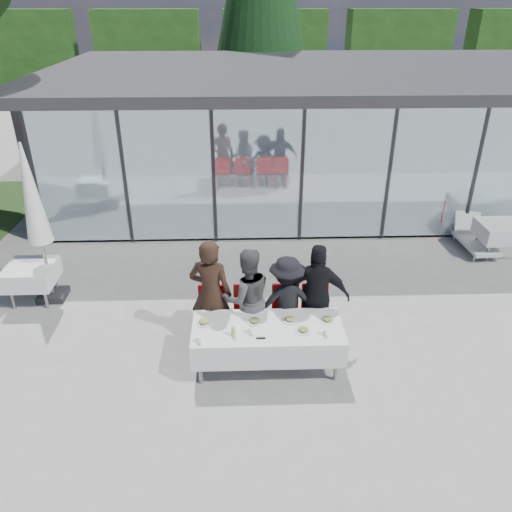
{
  "coord_description": "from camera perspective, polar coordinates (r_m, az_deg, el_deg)",
  "views": [
    {
      "loc": [
        -0.34,
        -6.52,
        5.13
      ],
      "look_at": [
        -0.08,
        1.2,
        1.09
      ],
      "focal_mm": 35.0,
      "sensor_mm": 36.0,
      "label": 1
    }
  ],
  "objects": [
    {
      "name": "plate_c",
      "position": [
        7.63,
        3.95,
        -7.22
      ],
      "size": [
        0.23,
        0.23,
        0.07
      ],
      "color": "silver",
      "rests_on": "dining_table"
    },
    {
      "name": "lounger",
      "position": [
        12.39,
        23.57,
        2.04
      ],
      "size": [
        0.65,
        1.35,
        0.72
      ],
      "color": "silver",
      "rests_on": "ground"
    },
    {
      "name": "diner_chair_a",
      "position": [
        8.25,
        -5.03,
        -6.33
      ],
      "size": [
        0.44,
        0.44,
        0.97
      ],
      "color": "red",
      "rests_on": "ground"
    },
    {
      "name": "diner_chair_c",
      "position": [
        8.27,
        3.38,
        -6.18
      ],
      "size": [
        0.44,
        0.44,
        0.97
      ],
      "color": "red",
      "rests_on": "ground"
    },
    {
      "name": "plate_extra",
      "position": [
        7.43,
        5.42,
        -8.42
      ],
      "size": [
        0.23,
        0.23,
        0.07
      ],
      "color": "silver",
      "rests_on": "dining_table"
    },
    {
      "name": "spare_table_right",
      "position": [
        12.13,
        26.02,
        2.54
      ],
      "size": [
        0.86,
        0.86,
        0.74
      ],
      "color": "silver",
      "rests_on": "ground"
    },
    {
      "name": "diner_chair_d",
      "position": [
        8.32,
        6.76,
        -6.09
      ],
      "size": [
        0.44,
        0.44,
        0.97
      ],
      "color": "red",
      "rests_on": "ground"
    },
    {
      "name": "market_umbrella",
      "position": [
        9.52,
        -24.12,
        5.48
      ],
      "size": [
        0.5,
        0.5,
        3.0
      ],
      "color": "black",
      "rests_on": "ground"
    },
    {
      "name": "pavilion",
      "position": [
        15.17,
        7.27,
        16.08
      ],
      "size": [
        14.8,
        8.8,
        3.44
      ],
      "color": "gray",
      "rests_on": "ground"
    },
    {
      "name": "diner_c",
      "position": [
        8.04,
        3.5,
        -5.18
      ],
      "size": [
        1.11,
        1.11,
        1.56
      ],
      "primitive_type": "imported",
      "rotation": [
        0.0,
        0.0,
        3.24
      ],
      "color": "black",
      "rests_on": "ground"
    },
    {
      "name": "drinking_glasses",
      "position": [
        7.27,
        0.29,
        -8.95
      ],
      "size": [
        1.89,
        0.26,
        0.1
      ],
      "color": "silver",
      "rests_on": "dining_table"
    },
    {
      "name": "treeline",
      "position": [
        34.68,
        -5.09,
        22.69
      ],
      "size": [
        62.5,
        2.0,
        4.4
      ],
      "color": "#163410",
      "rests_on": "ground"
    },
    {
      "name": "folded_eyeglasses",
      "position": [
        7.27,
        0.56,
        -9.37
      ],
      "size": [
        0.14,
        0.03,
        0.01
      ],
      "primitive_type": "cube",
      "color": "black",
      "rests_on": "dining_table"
    },
    {
      "name": "plate_a",
      "position": [
        7.6,
        -5.99,
        -7.52
      ],
      "size": [
        0.23,
        0.23,
        0.07
      ],
      "color": "silver",
      "rests_on": "dining_table"
    },
    {
      "name": "dining_table",
      "position": [
        7.63,
        1.32,
        -9.37
      ],
      "size": [
        2.26,
        0.96,
        0.75
      ],
      "color": "silver",
      "rests_on": "ground"
    },
    {
      "name": "diner_b",
      "position": [
        7.97,
        -1.02,
        -4.82
      ],
      "size": [
        1.0,
        1.0,
        1.71
      ],
      "primitive_type": "imported",
      "rotation": [
        0.0,
        0.0,
        3.37
      ],
      "color": "#4A4A4A",
      "rests_on": "ground"
    },
    {
      "name": "spare_chair_b",
      "position": [
        12.63,
        20.68,
        4.45
      ],
      "size": [
        0.6,
        0.6,
        0.97
      ],
      "color": "red",
      "rests_on": "ground"
    },
    {
      "name": "juice_bottle",
      "position": [
        7.28,
        -2.61,
        -8.64
      ],
      "size": [
        0.06,
        0.06,
        0.15
      ],
      "primitive_type": "cylinder",
      "color": "#8EBD4F",
      "rests_on": "dining_table"
    },
    {
      "name": "spare_table_left",
      "position": [
        10.11,
        -24.3,
        -1.94
      ],
      "size": [
        0.86,
        0.86,
        0.74
      ],
      "color": "silver",
      "rests_on": "ground"
    },
    {
      "name": "diner_a",
      "position": [
        7.94,
        -5.18,
        -4.34
      ],
      "size": [
        0.83,
        0.83,
        1.89
      ],
      "primitive_type": "imported",
      "rotation": [
        0.0,
        0.0,
        2.9
      ],
      "color": "#311F16",
      "rests_on": "ground"
    },
    {
      "name": "plate_d",
      "position": [
        7.69,
        8.15,
        -7.18
      ],
      "size": [
        0.23,
        0.23,
        0.07
      ],
      "color": "silver",
      "rests_on": "dining_table"
    },
    {
      "name": "ground",
      "position": [
        8.3,
        0.85,
        -10.54
      ],
      "size": [
        90.0,
        90.0,
        0.0
      ],
      "primitive_type": "plane",
      "color": "gray",
      "rests_on": "ground"
    },
    {
      "name": "diner_d",
      "position": [
        8.05,
        7.01,
        -4.48
      ],
      "size": [
        1.24,
        1.24,
        1.77
      ],
      "primitive_type": "imported",
      "rotation": [
        0.0,
        0.0,
        2.91
      ],
      "color": "black",
      "rests_on": "ground"
    },
    {
      "name": "diner_chair_b",
      "position": [
        8.24,
        -1.02,
        -6.28
      ],
      "size": [
        0.44,
        0.44,
        0.97
      ],
      "color": "red",
      "rests_on": "ground"
    },
    {
      "name": "plate_b",
      "position": [
        7.58,
        -0.16,
        -7.42
      ],
      "size": [
        0.23,
        0.23,
        0.07
      ],
      "color": "silver",
      "rests_on": "dining_table"
    }
  ]
}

